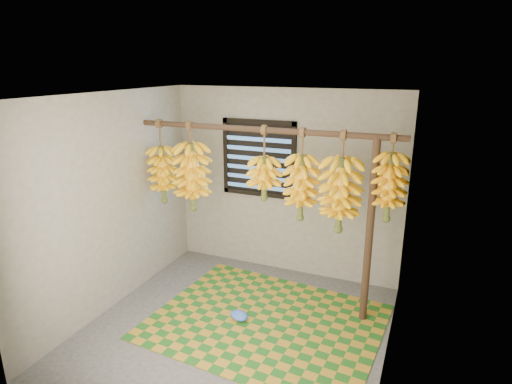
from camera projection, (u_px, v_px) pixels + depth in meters
The scene contains 16 objects.
floor at pixel (236, 329), 4.50m from camera, with size 3.00×3.00×0.01m, color #444444.
ceiling at pixel (232, 95), 3.80m from camera, with size 3.00×3.00×0.01m, color silver.
wall_back at pixel (285, 183), 5.48m from camera, with size 3.00×0.01×2.40m, color gray.
wall_left at pixel (111, 203), 4.70m from camera, with size 0.01×3.00×2.40m, color gray.
wall_right at pixel (396, 246), 3.59m from camera, with size 0.01×3.00×2.40m, color gray.
window at pixel (259, 159), 5.50m from camera, with size 1.00×0.04×1.00m.
hanging_pole at pixel (261, 130), 4.54m from camera, with size 0.06×0.06×3.00m, color #422C1C.
support_post at pixel (369, 234), 4.38m from camera, with size 0.08×0.08×2.00m, color #422C1C.
woven_mat at pixel (266, 321), 4.61m from camera, with size 2.36×1.89×0.01m, color #205E1B.
plastic_bag at pixel (239, 316), 4.63m from camera, with size 0.22×0.16×0.09m, color blue.
banana_bunch_a at pixel (163, 174), 5.19m from camera, with size 0.33×0.33×1.02m.
banana_bunch_b at pixel (192, 177), 5.04m from camera, with size 0.41×0.41×1.06m.
banana_bunch_c at pixel (264, 178), 4.68m from camera, with size 0.35×0.35×0.82m.
banana_bunch_d at pixel (301, 188), 4.54m from camera, with size 0.36×0.36×1.00m.
banana_bunch_e at pixel (340, 195), 4.39m from camera, with size 0.42×0.42×1.07m.
banana_bunch_f at pixel (389, 187), 4.18m from camera, with size 0.33×0.33×0.89m.
Camera 1 is at (1.70, -3.51, 2.67)m, focal length 30.00 mm.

